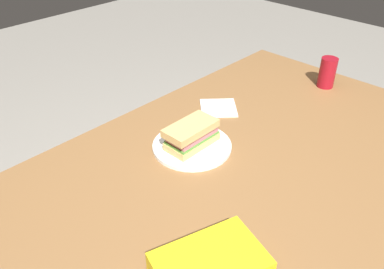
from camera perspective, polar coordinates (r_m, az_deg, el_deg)
The scene contains 6 objects.
dining_table at distance 1.18m, azimuth 3.40°, elevation -10.08°, with size 1.83×0.98×0.75m.
paper_plate at distance 1.26m, azimuth 0.00°, elevation -1.66°, with size 0.25×0.25×0.01m, color white.
sandwich at distance 1.23m, azimuth -0.06°, elevation 0.00°, with size 0.18×0.10×0.08m.
soda_can_red at distance 1.69m, azimuth 19.01°, elevation 8.49°, with size 0.07×0.07×0.12m, color maroon.
chip_bag at distance 0.88m, azimuth 2.61°, elevation -18.84°, with size 0.23×0.15×0.07m, color yellow.
paper_napkin at distance 1.47m, azimuth 3.84°, elevation 3.87°, with size 0.13×0.13×0.01m, color white.
Camera 1 is at (0.66, 0.53, 1.48)m, focal length 36.82 mm.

